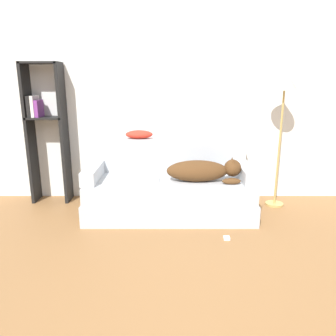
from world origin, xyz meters
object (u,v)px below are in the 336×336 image
object	(u,v)px
couch	(168,197)
power_adapter	(225,238)
bookshelf	(43,126)
laptop	(143,181)
dog	(201,171)
throw_pillow	(138,134)
floor_lamp	(282,92)

from	to	relation	value
couch	power_adapter	size ratio (longest dim) A/B	31.44
bookshelf	power_adapter	world-z (taller)	bookshelf
couch	laptop	distance (m)	0.36
couch	bookshelf	world-z (taller)	bookshelf
laptop	bookshelf	xyz separation A→B (m)	(-1.23, 0.54, 0.53)
dog	power_adapter	xyz separation A→B (m)	(0.18, -0.55, -0.52)
throw_pillow	power_adapter	bearing A→B (deg)	-47.51
floor_lamp	laptop	bearing A→B (deg)	-166.74
couch	throw_pillow	size ratio (longest dim) A/B	5.72
power_adapter	bookshelf	bearing A→B (deg)	152.21
laptop	throw_pillow	distance (m)	0.63
floor_lamp	power_adapter	xyz separation A→B (m)	(-0.74, -0.91, -1.34)
bookshelf	floor_lamp	size ratio (longest dim) A/B	1.07
couch	dog	size ratio (longest dim) A/B	2.29
throw_pillow	couch	bearing A→B (deg)	-44.57
bookshelf	power_adapter	distance (m)	2.49
throw_pillow	bookshelf	distance (m)	1.14
dog	power_adapter	distance (m)	0.78
laptop	power_adapter	bearing A→B (deg)	-34.35
dog	bookshelf	distance (m)	1.97
dog	floor_lamp	distance (m)	1.29
couch	throw_pillow	world-z (taller)	throw_pillow
dog	throw_pillow	size ratio (longest dim) A/B	2.50
couch	bookshelf	size ratio (longest dim) A/B	1.09
couch	laptop	xyz separation A→B (m)	(-0.27, -0.09, 0.22)
couch	throw_pillow	bearing A→B (deg)	135.43
power_adapter	dog	bearing A→B (deg)	108.69
couch	power_adapter	xyz separation A→B (m)	(0.55, -0.63, -0.19)
couch	throw_pillow	xyz separation A→B (m)	(-0.36, 0.35, 0.65)
laptop	throw_pillow	xyz separation A→B (m)	(-0.09, 0.45, 0.43)
throw_pillow	dog	bearing A→B (deg)	-31.51
laptop	throw_pillow	bearing A→B (deg)	100.96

